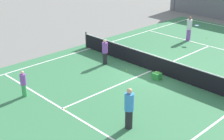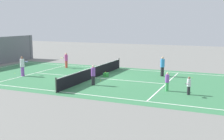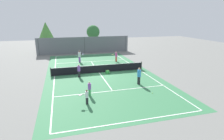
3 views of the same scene
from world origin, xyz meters
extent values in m
plane|color=slate|center=(0.00, 0.00, 0.00)|extent=(80.00, 80.00, 0.00)
cube|color=#387A4C|center=(0.00, 0.00, 0.00)|extent=(13.00, 25.00, 0.00)
cube|color=white|center=(-5.50, 0.00, 0.01)|extent=(0.10, 24.00, 0.01)
cube|color=white|center=(5.50, 0.00, 0.01)|extent=(0.10, 24.00, 0.01)
cube|color=white|center=(0.00, -6.40, 0.01)|extent=(11.00, 0.10, 0.01)
cube|color=white|center=(0.00, 6.40, 0.01)|extent=(11.00, 0.10, 0.01)
cube|color=white|center=(0.00, 0.00, 0.01)|extent=(0.10, 12.80, 0.01)
cylinder|color=#333833|center=(-5.90, 0.00, 0.55)|extent=(0.10, 0.10, 1.10)
cylinder|color=#333833|center=(5.90, 0.00, 0.55)|extent=(0.10, 0.10, 1.10)
cube|color=black|center=(0.00, 0.00, 0.47)|extent=(11.80, 0.03, 0.95)
cube|color=white|center=(0.00, 0.00, 0.97)|extent=(11.80, 0.04, 0.05)
cylinder|color=#3F4447|center=(8.50, 14.00, 1.60)|extent=(0.12, 0.12, 3.20)
cylinder|color=purple|center=(-1.80, 6.46, 0.42)|extent=(0.31, 0.31, 0.85)
cylinder|color=silver|center=(-1.80, 6.46, 1.22)|extent=(0.39, 0.39, 0.74)
sphere|color=brown|center=(-1.80, 6.46, 1.70)|extent=(0.23, 0.23, 0.23)
cylinder|color=black|center=(-1.46, 6.49, 1.25)|extent=(0.20, 0.04, 0.03)
torus|color=blue|center=(-1.21, 6.50, 1.25)|extent=(0.35, 0.35, 0.03)
cylinder|color=silver|center=(-1.21, 6.50, 1.25)|extent=(0.29, 0.29, 0.00)
cylinder|color=#E54C3F|center=(3.92, 5.39, 0.38)|extent=(0.28, 0.28, 0.76)
cylinder|color=#D14799|center=(3.92, 5.39, 1.09)|extent=(0.35, 0.35, 0.66)
sphere|color=tan|center=(3.92, 5.39, 1.52)|extent=(0.20, 0.20, 0.20)
cylinder|color=black|center=(3.63, 5.54, 1.12)|extent=(0.19, 0.12, 0.03)
torus|color=yellow|center=(3.41, 5.66, 1.12)|extent=(0.45, 0.45, 0.03)
cylinder|color=silver|center=(3.41, 5.66, 1.12)|extent=(0.37, 0.37, 0.00)
cylinder|color=#232328|center=(-2.76, -8.54, 0.29)|extent=(0.21, 0.21, 0.58)
cylinder|color=silver|center=(-2.76, -8.54, 0.83)|extent=(0.27, 0.27, 0.51)
sphere|color=brown|center=(-2.76, -8.54, 1.17)|extent=(0.16, 0.16, 0.16)
cylinder|color=black|center=(-3.04, -8.54, 0.86)|extent=(0.20, 0.03, 0.03)
torus|color=black|center=(-3.29, -8.54, 0.86)|extent=(0.33, 0.33, 0.03)
cylinder|color=silver|center=(-3.29, -8.54, 0.86)|extent=(0.28, 0.28, 0.00)
cylinder|color=#232328|center=(-2.65, -1.24, 0.37)|extent=(0.27, 0.27, 0.73)
cylinder|color=purple|center=(-2.65, -1.24, 1.06)|extent=(0.34, 0.34, 0.64)
sphere|color=beige|center=(-2.65, -1.24, 1.48)|extent=(0.20, 0.20, 0.20)
cylinder|color=#3FA559|center=(-2.30, -6.97, 0.32)|extent=(0.23, 0.23, 0.63)
cylinder|color=purple|center=(-2.30, -6.97, 0.91)|extent=(0.29, 0.29, 0.55)
sphere|color=beige|center=(-2.30, -6.97, 1.27)|extent=(0.17, 0.17, 0.17)
cylinder|color=#232328|center=(3.18, -5.35, 0.42)|extent=(0.31, 0.31, 0.84)
cylinder|color=#388CD8|center=(3.18, -5.35, 1.21)|extent=(0.39, 0.39, 0.74)
sphere|color=tan|center=(3.18, -5.35, 1.69)|extent=(0.23, 0.23, 0.23)
cube|color=green|center=(0.94, -0.69, 0.18)|extent=(0.41, 0.39, 0.36)
sphere|color=#CCE533|center=(0.86, -0.69, 0.39)|extent=(0.07, 0.07, 0.07)
sphere|color=#CCE533|center=(1.02, -0.64, 0.39)|extent=(0.07, 0.07, 0.07)
sphere|color=#CCE533|center=(-1.00, -1.07, 0.03)|extent=(0.07, 0.07, 0.07)
sphere|color=#CCE533|center=(-0.68, 1.53, 0.03)|extent=(0.07, 0.07, 0.07)
sphere|color=#CCE533|center=(0.18, -6.33, 0.03)|extent=(0.07, 0.07, 0.07)
sphere|color=#CCE533|center=(-1.13, 7.99, 0.03)|extent=(0.07, 0.07, 0.07)
sphere|color=#CCE533|center=(3.43, -7.99, 0.03)|extent=(0.07, 0.07, 0.07)
camera|label=1|loc=(10.85, -13.75, 7.39)|focal=51.91mm
camera|label=2|loc=(-21.76, -11.01, 4.82)|focal=44.76mm
camera|label=3|loc=(-4.46, -22.30, 6.79)|focal=29.51mm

